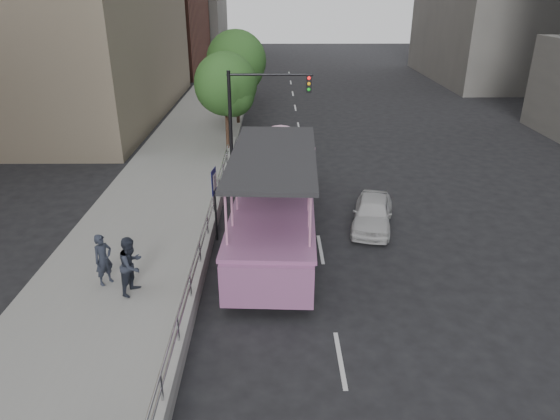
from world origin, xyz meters
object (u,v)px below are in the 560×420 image
object	(u,v)px
pedestrian_near	(103,260)
traffic_signal	(254,106)
pedestrian_mid	(132,265)
parking_sign	(215,197)
duck_boat	(276,200)
car	(373,213)
street_tree_far	(238,63)
street_tree_near	(227,87)

from	to	relation	value
pedestrian_near	traffic_signal	bearing A→B (deg)	16.69
pedestrian_mid	parking_sign	bearing A→B (deg)	-8.09
duck_boat	car	bearing A→B (deg)	5.97
pedestrian_near	pedestrian_mid	distance (m)	1.12
parking_sign	street_tree_far	world-z (taller)	street_tree_far
car	traffic_signal	bearing A→B (deg)	140.07
traffic_signal	duck_boat	bearing A→B (deg)	-81.48
car	street_tree_far	xyz separation A→B (m)	(-6.32, 16.07, 3.67)
traffic_signal	street_tree_far	size ratio (longest dim) A/B	0.81
car	street_tree_near	distance (m)	12.41
street_tree_far	pedestrian_near	bearing A→B (deg)	-97.96
street_tree_near	street_tree_far	distance (m)	6.02
pedestrian_mid	street_tree_far	world-z (taller)	street_tree_far
pedestrian_mid	traffic_signal	distance (m)	12.36
duck_boat	pedestrian_near	size ratio (longest dim) A/B	6.71
duck_boat	pedestrian_mid	bearing A→B (deg)	-133.00
pedestrian_mid	traffic_signal	bearing A→B (deg)	3.96
pedestrian_mid	parking_sign	xyz separation A→B (m)	(2.09, 3.98, 0.57)
duck_boat	street_tree_near	world-z (taller)	street_tree_near
duck_boat	parking_sign	size ratio (longest dim) A/B	3.95
parking_sign	street_tree_near	size ratio (longest dim) A/B	0.50
duck_boat	pedestrian_near	world-z (taller)	duck_boat
traffic_signal	car	bearing A→B (deg)	-53.49
car	duck_boat	bearing A→B (deg)	-160.47
parking_sign	traffic_signal	distance (m)	7.99
car	pedestrian_near	xyz separation A→B (m)	(-9.20, -4.56, 0.51)
parking_sign	duck_boat	bearing A→B (deg)	16.44
pedestrian_near	parking_sign	size ratio (longest dim) A/B	0.59
pedestrian_mid	street_tree_far	bearing A→B (deg)	14.52
street_tree_near	car	bearing A→B (deg)	-57.10
parking_sign	street_tree_near	distance (m)	11.33
pedestrian_near	street_tree_near	distance (m)	15.11
pedestrian_near	street_tree_near	world-z (taller)	street_tree_near
pedestrian_near	traffic_signal	world-z (taller)	traffic_signal
car	pedestrian_near	bearing A→B (deg)	-140.10
duck_boat	pedestrian_near	xyz separation A→B (m)	(-5.34, -4.15, -0.24)
parking_sign	traffic_signal	bearing A→B (deg)	81.27
parking_sign	car	bearing A→B (deg)	9.90
traffic_signal	parking_sign	bearing A→B (deg)	-98.73
pedestrian_mid	street_tree_far	xyz separation A→B (m)	(1.88, 21.12, 3.08)
pedestrian_mid	traffic_signal	size ratio (longest dim) A/B	0.35
pedestrian_near	pedestrian_mid	world-z (taller)	pedestrian_mid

